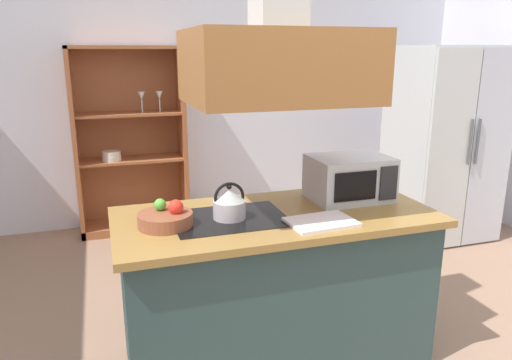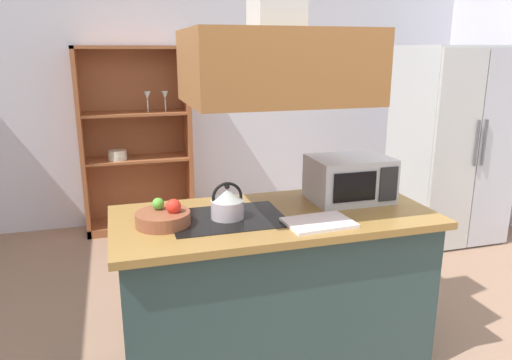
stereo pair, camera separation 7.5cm
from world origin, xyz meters
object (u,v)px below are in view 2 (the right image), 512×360
Objects in this scene: refrigerator at (450,145)px; fruit_bowl at (164,217)px; kettle at (227,203)px; dish_cabinet at (137,151)px; cutting_board at (319,223)px; microwave at (350,179)px.

refrigerator is 3.13m from fruit_bowl.
kettle is at bearing 1.39° from fruit_bowl.
dish_cabinet reaches higher than kettle.
kettle reaches higher than cutting_board.
kettle is 0.78m from microwave.
dish_cabinet reaches higher than fruit_bowl.
dish_cabinet is 2.50m from fruit_bowl.
cutting_board is (-2.04, -1.60, 0.01)m from refrigerator.
dish_cabinet is 3.92× the size of microwave.
kettle is 0.49m from cutting_board.
dish_cabinet is 6.48× the size of fruit_bowl.
refrigerator is at bearing 26.36° from fruit_bowl.
dish_cabinet is at bearing 90.22° from fruit_bowl.
cutting_board is 0.74× the size of microwave.
microwave reaches higher than cutting_board.
cutting_board is at bearing -141.83° from refrigerator.
microwave is 1.11m from fruit_bowl.
dish_cabinet is 2.63m from microwave.
refrigerator is at bearing -21.51° from dish_cabinet.
kettle is at bearing -82.11° from dish_cabinet.
refrigerator reaches higher than dish_cabinet.
microwave is (-1.70, -1.27, 0.13)m from refrigerator.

